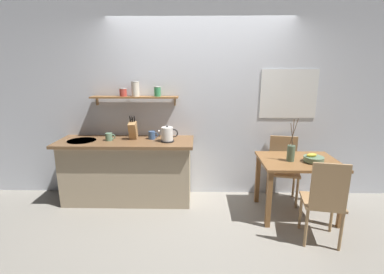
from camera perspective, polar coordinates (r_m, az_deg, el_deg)
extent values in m
plane|color=gray|center=(3.80, 1.48, -14.98)|extent=(14.00, 14.00, 0.00)
cube|color=silver|center=(4.01, 4.44, 6.93)|extent=(6.80, 0.10, 2.70)
cube|color=white|center=(4.13, 19.15, 8.30)|extent=(0.78, 0.01, 0.67)
cube|color=silver|center=(4.13, 19.13, 8.30)|extent=(0.72, 0.01, 0.61)
cube|color=tan|center=(4.03, -12.97, -6.97)|extent=(1.74, 0.52, 0.85)
cube|color=brown|center=(3.88, -13.40, -0.96)|extent=(1.83, 0.63, 0.04)
cylinder|color=#B7BABF|center=(4.04, -21.61, -0.74)|extent=(0.38, 0.38, 0.01)
cube|color=brown|center=(3.93, -11.65, 7.97)|extent=(1.19, 0.18, 0.02)
cube|color=#99754C|center=(4.17, -18.79, 7.01)|extent=(0.02, 0.06, 0.12)
cube|color=#99754C|center=(3.93, -3.49, 7.34)|extent=(0.02, 0.06, 0.12)
cylinder|color=#BC4238|center=(3.96, -13.87, 8.80)|extent=(0.10, 0.10, 0.10)
cylinder|color=silver|center=(3.96, -13.92, 9.61)|extent=(0.10, 0.10, 0.01)
cylinder|color=beige|center=(3.92, -11.49, 9.53)|extent=(0.10, 0.10, 0.19)
cylinder|color=silver|center=(3.91, -11.56, 11.01)|extent=(0.11, 0.11, 0.01)
cylinder|color=#388E56|center=(3.87, -7.07, 9.16)|extent=(0.09, 0.09, 0.13)
cylinder|color=silver|center=(3.86, -7.10, 10.16)|extent=(0.09, 0.09, 0.01)
cube|color=brown|center=(3.72, 20.99, -4.64)|extent=(0.95, 0.74, 0.03)
cube|color=brown|center=(3.45, 15.42, -12.22)|extent=(0.06, 0.06, 0.70)
cube|color=brown|center=(3.74, 28.37, -11.31)|extent=(0.06, 0.06, 0.70)
cube|color=brown|center=(4.01, 13.24, -8.24)|extent=(0.06, 0.06, 0.70)
cube|color=brown|center=(4.27, 24.55, -7.79)|extent=(0.06, 0.06, 0.70)
cube|color=tan|center=(3.37, 25.00, -11.87)|extent=(0.47, 0.48, 0.03)
cube|color=tan|center=(3.10, 26.27, -9.11)|extent=(0.35, 0.09, 0.48)
cylinder|color=tan|center=(3.66, 26.64, -13.95)|extent=(0.03, 0.03, 0.43)
cylinder|color=tan|center=(3.59, 21.28, -13.98)|extent=(0.03, 0.03, 0.43)
cylinder|color=tan|center=(3.37, 28.16, -16.68)|extent=(0.03, 0.03, 0.43)
cylinder|color=tan|center=(3.29, 22.27, -16.81)|extent=(0.03, 0.03, 0.43)
cube|color=tan|center=(4.10, 18.04, -6.73)|extent=(0.50, 0.48, 0.03)
cube|color=tan|center=(4.20, 18.07, -2.80)|extent=(0.37, 0.10, 0.45)
cylinder|color=tan|center=(4.01, 15.35, -10.49)|extent=(0.03, 0.03, 0.42)
cylinder|color=tan|center=(4.05, 20.62, -10.68)|extent=(0.03, 0.03, 0.42)
cylinder|color=tan|center=(4.33, 15.18, -8.63)|extent=(0.03, 0.03, 0.42)
cylinder|color=tan|center=(4.36, 20.05, -8.82)|extent=(0.03, 0.03, 0.42)
cylinder|color=slate|center=(3.69, 23.53, -4.65)|extent=(0.11, 0.11, 0.01)
cylinder|color=slate|center=(3.68, 23.58, -4.12)|extent=(0.23, 0.23, 0.06)
ellipsoid|color=yellow|center=(3.66, 23.23, -3.40)|extent=(0.14, 0.08, 0.04)
cylinder|color=#567056|center=(3.61, 19.53, -3.15)|extent=(0.09, 0.09, 0.20)
cylinder|color=brown|center=(3.55, 19.73, 0.50)|extent=(0.06, 0.01, 0.28)
cylinder|color=brown|center=(3.54, 19.92, 0.83)|extent=(0.01, 0.02, 0.32)
cylinder|color=brown|center=(3.54, 20.09, 0.95)|extent=(0.08, 0.01, 0.33)
cylinder|color=black|center=(3.72, -5.06, -0.80)|extent=(0.18, 0.18, 0.02)
cylinder|color=white|center=(3.70, -5.09, 0.66)|extent=(0.15, 0.15, 0.18)
sphere|color=black|center=(3.67, -5.12, 2.18)|extent=(0.02, 0.02, 0.02)
cone|color=white|center=(3.70, -6.56, 1.20)|extent=(0.04, 0.04, 0.04)
torus|color=black|center=(3.69, -3.75, 0.79)|extent=(0.11, 0.02, 0.11)
cube|color=tan|center=(3.88, -11.96, 1.34)|extent=(0.10, 0.18, 0.25)
cylinder|color=black|center=(3.84, -12.52, 3.65)|extent=(0.02, 0.04, 0.08)
cylinder|color=black|center=(3.83, -12.12, 3.65)|extent=(0.02, 0.04, 0.08)
cylinder|color=black|center=(3.83, -11.71, 3.66)|extent=(0.02, 0.04, 0.08)
cylinder|color=slate|center=(3.91, -16.60, 0.04)|extent=(0.09, 0.09, 0.10)
torus|color=slate|center=(3.90, -15.83, 0.06)|extent=(0.07, 0.01, 0.07)
cylinder|color=#3D5B89|center=(3.86, -8.21, 0.37)|extent=(0.09, 0.09, 0.11)
torus|color=#3D5B89|center=(3.86, -7.42, 0.40)|extent=(0.07, 0.01, 0.07)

